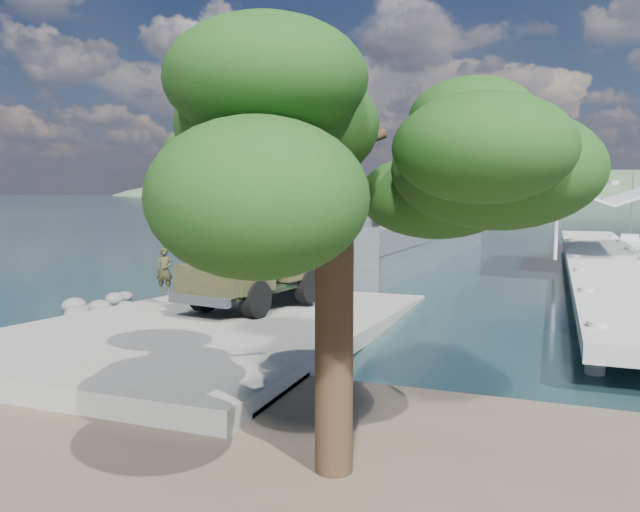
# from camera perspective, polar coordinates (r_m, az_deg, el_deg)

# --- Properties ---
(ground) EXTENTS (1400.00, 1400.00, 0.00)m
(ground) POSITION_cam_1_polar(r_m,az_deg,el_deg) (22.37, -7.28, -6.32)
(ground) COLOR #173638
(ground) RESTS_ON ground
(boat_ramp) EXTENTS (10.00, 18.00, 0.50)m
(boat_ramp) POSITION_cam_1_polar(r_m,az_deg,el_deg) (21.46, -8.54, -6.19)
(boat_ramp) COLOR gray
(boat_ramp) RESTS_ON ground
(shoreline_rocks) EXTENTS (3.20, 5.60, 0.90)m
(shoreline_rocks) POSITION_cam_1_polar(r_m,az_deg,el_deg) (26.18, -18.90, -4.80)
(shoreline_rocks) COLOR #565654
(shoreline_rocks) RESTS_ON ground
(distant_headlands) EXTENTS (1000.00, 240.00, 48.00)m
(distant_headlands) POSITION_cam_1_polar(r_m,az_deg,el_deg) (580.70, 24.54, 4.93)
(distant_headlands) COLOR #425C39
(distant_headlands) RESTS_ON ground
(pier) EXTENTS (6.40, 44.00, 6.10)m
(pier) POSITION_cam_1_polar(r_m,az_deg,el_deg) (38.31, 24.58, 0.71)
(pier) COLOR #BAB8AF
(pier) RESTS_ON ground
(landing_craft) EXTENTS (10.36, 35.04, 10.30)m
(landing_craft) POSITION_cam_1_polar(r_m,az_deg,el_deg) (44.46, 5.84, 0.89)
(landing_craft) COLOR #454A51
(landing_craft) RESTS_ON ground
(military_truck) EXTENTS (3.81, 8.38, 3.75)m
(military_truck) POSITION_cam_1_polar(r_m,az_deg,el_deg) (23.81, -4.02, 0.22)
(military_truck) COLOR black
(military_truck) RESTS_ON boat_ramp
(soldier) EXTENTS (0.75, 0.65, 1.74)m
(soldier) POSITION_cam_1_polar(r_m,az_deg,el_deg) (24.34, -14.00, -2.18)
(soldier) COLOR black
(soldier) RESTS_ON boat_ramp
(sailboat_far) EXTENTS (2.10, 5.44, 6.46)m
(sailboat_far) POSITION_cam_1_polar(r_m,az_deg,el_deg) (59.67, 26.45, 1.10)
(sailboat_far) COLOR silver
(sailboat_far) RESTS_ON ground
(overhang_tree) EXTENTS (7.48, 6.89, 6.79)m
(overhang_tree) POSITION_cam_1_polar(r_m,az_deg,el_deg) (9.92, -0.57, 10.04)
(overhang_tree) COLOR #302213
(overhang_tree) RESTS_ON ground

